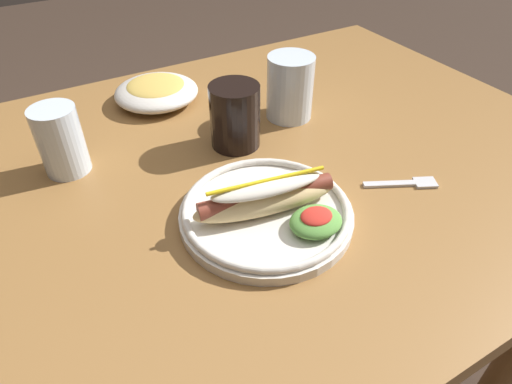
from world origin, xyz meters
TOP-DOWN VIEW (x-y plane):
  - ground_plane at (0.00, 0.00)m, footprint 8.00×8.00m
  - dining_table at (0.00, 0.00)m, footprint 1.18×0.91m
  - hot_dog_plate at (-0.08, -0.14)m, footprint 0.26×0.26m
  - fork at (0.16, -0.18)m, footprint 0.12×0.07m
  - soda_cup at (-0.02, 0.06)m, footprint 0.09×0.09m
  - water_cup at (-0.31, 0.13)m, footprint 0.07×0.07m
  - extra_cup at (0.12, 0.10)m, footprint 0.09×0.09m
  - side_bowl at (-0.09, 0.29)m, footprint 0.17×0.17m

SIDE VIEW (x-z plane):
  - ground_plane at x=0.00m, z-range 0.00..0.00m
  - dining_table at x=0.00m, z-range 0.27..1.01m
  - fork at x=0.16m, z-range 0.74..0.74m
  - hot_dog_plate at x=-0.08m, z-range 0.72..0.80m
  - side_bowl at x=-0.09m, z-range 0.74..0.79m
  - soda_cup at x=-0.02m, z-range 0.74..0.86m
  - water_cup at x=-0.31m, z-range 0.74..0.86m
  - extra_cup at x=0.12m, z-range 0.74..0.86m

